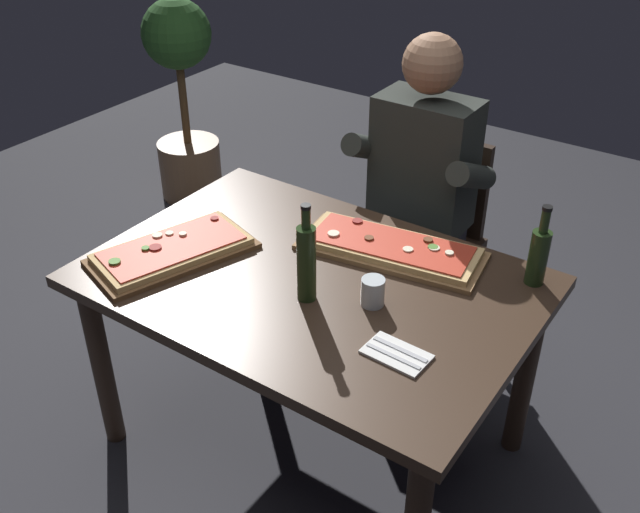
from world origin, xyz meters
TOP-DOWN VIEW (x-y plane):
  - ground_plane at (0.00, 0.00)m, footprint 6.40×6.40m
  - dining_table at (0.00, 0.00)m, footprint 1.40×0.96m
  - pizza_rectangular_front at (0.14, 0.27)m, footprint 0.65×0.34m
  - pizza_rectangular_left at (-0.45, -0.16)m, footprint 0.42×0.59m
  - wine_bottle_dark at (0.05, -0.10)m, footprint 0.06×0.06m
  - oil_bottle_amber at (0.60, 0.37)m, footprint 0.06×0.06m
  - tumbler_near_camera at (0.24, -0.01)m, footprint 0.07×0.07m
  - napkin_cutlery_set at (0.41, -0.18)m, footprint 0.18×0.12m
  - diner_chair at (-0.01, 0.86)m, footprint 0.44×0.44m
  - seated_diner at (-0.01, 0.74)m, footprint 0.53×0.41m
  - potted_plant_corner at (-1.72, 1.20)m, footprint 0.37×0.37m

SIDE VIEW (x-z plane):
  - ground_plane at x=0.00m, z-range 0.00..0.00m
  - diner_chair at x=-0.01m, z-range 0.05..0.92m
  - potted_plant_corner at x=-1.72m, z-range 0.03..1.17m
  - dining_table at x=0.00m, z-range 0.27..1.01m
  - seated_diner at x=-0.01m, z-range 0.08..1.41m
  - napkin_cutlery_set at x=0.41m, z-range 0.74..0.75m
  - pizza_rectangular_left at x=-0.45m, z-range 0.73..0.78m
  - pizza_rectangular_front at x=0.14m, z-range 0.74..0.78m
  - tumbler_near_camera at x=0.24m, z-range 0.74..0.83m
  - oil_bottle_amber at x=0.60m, z-range 0.71..0.98m
  - wine_bottle_dark at x=0.05m, z-range 0.71..1.04m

